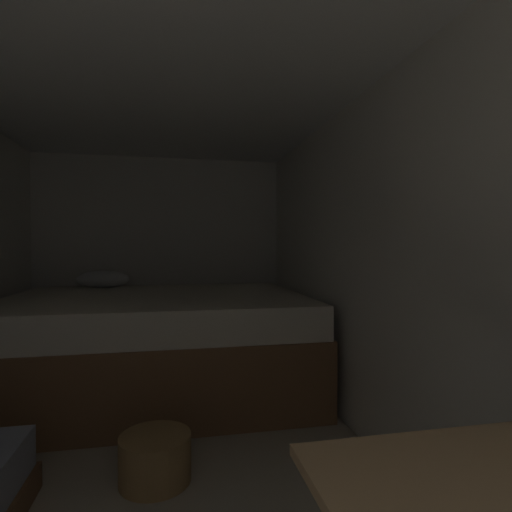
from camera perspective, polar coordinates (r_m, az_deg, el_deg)
The scene contains 6 objects.
ground_plane at distance 2.29m, azimuth -14.96°, elevation -29.13°, with size 6.62×6.62×0.00m, color #A39984.
wall_back at distance 4.31m, azimuth -13.21°, elevation -0.34°, with size 2.55×0.05×2.07m, color silver.
wall_right at distance 2.28m, azimuth 18.16°, elevation -1.87°, with size 0.05×4.62×2.07m, color silver.
ceiling_slab at distance 2.19m, azimuth -15.34°, elevation 26.64°, with size 2.55×4.62×0.05m, color white.
bed at distance 3.44m, azimuth -13.69°, elevation -11.72°, with size 2.33×1.78×0.93m.
wicker_basket at distance 2.29m, azimuth -13.99°, elevation -25.86°, with size 0.35×0.35×0.23m.
Camera 1 is at (0.12, -0.26, 1.16)m, focal length 28.45 mm.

